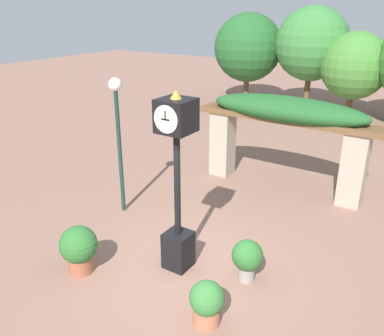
{
  "coord_description": "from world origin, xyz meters",
  "views": [
    {
      "loc": [
        3.73,
        -5.57,
        4.92
      ],
      "look_at": [
        -0.27,
        0.53,
        1.96
      ],
      "focal_mm": 38.0,
      "sensor_mm": 36.0,
      "label": 1
    }
  ],
  "objects_px": {
    "potted_plant_near_left": "(79,248)",
    "potted_plant_far_left": "(247,257)",
    "pedestal_clock": "(177,181)",
    "potted_plant_near_right": "(207,302)",
    "lamp_post": "(118,120)"
  },
  "relations": [
    {
      "from": "pedestal_clock",
      "to": "potted_plant_near_right",
      "type": "distance_m",
      "value": 2.2
    },
    {
      "from": "potted_plant_near_right",
      "to": "potted_plant_far_left",
      "type": "xyz_separation_m",
      "value": [
        0.04,
        1.4,
        0.07
      ]
    },
    {
      "from": "potted_plant_near_left",
      "to": "lamp_post",
      "type": "xyz_separation_m",
      "value": [
        -1.04,
        2.39,
        1.84
      ]
    },
    {
      "from": "lamp_post",
      "to": "potted_plant_near_right",
      "type": "bearing_deg",
      "value": -30.11
    },
    {
      "from": "potted_plant_near_left",
      "to": "lamp_post",
      "type": "relative_size",
      "value": 0.29
    },
    {
      "from": "pedestal_clock",
      "to": "potted_plant_near_left",
      "type": "height_order",
      "value": "pedestal_clock"
    },
    {
      "from": "potted_plant_near_left",
      "to": "potted_plant_near_right",
      "type": "height_order",
      "value": "potted_plant_near_left"
    },
    {
      "from": "pedestal_clock",
      "to": "potted_plant_near_left",
      "type": "xyz_separation_m",
      "value": [
        -1.51,
        -1.2,
        -1.33
      ]
    },
    {
      "from": "pedestal_clock",
      "to": "potted_plant_far_left",
      "type": "bearing_deg",
      "value": 15.19
    },
    {
      "from": "potted_plant_near_right",
      "to": "lamp_post",
      "type": "relative_size",
      "value": 0.23
    },
    {
      "from": "potted_plant_far_left",
      "to": "lamp_post",
      "type": "bearing_deg",
      "value": 167.92
    },
    {
      "from": "potted_plant_far_left",
      "to": "potted_plant_near_right",
      "type": "bearing_deg",
      "value": -91.67
    },
    {
      "from": "pedestal_clock",
      "to": "potted_plant_near_right",
      "type": "relative_size",
      "value": 4.51
    },
    {
      "from": "potted_plant_near_left",
      "to": "potted_plant_far_left",
      "type": "height_order",
      "value": "potted_plant_near_left"
    },
    {
      "from": "potted_plant_near_left",
      "to": "lamp_post",
      "type": "height_order",
      "value": "lamp_post"
    }
  ]
}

